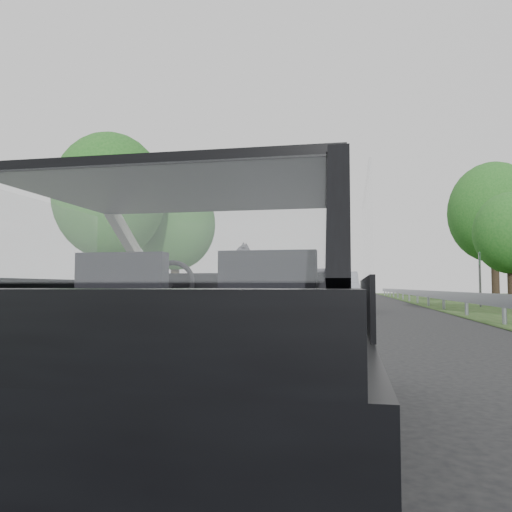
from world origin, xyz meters
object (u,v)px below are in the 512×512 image
at_px(cat, 274,263).
at_px(highway_sign, 480,280).
at_px(subject_car, 213,317).
at_px(other_car, 337,291).

distance_m(cat, highway_sign, 21.46).
height_order(subject_car, other_car, other_car).
height_order(other_car, highway_sign, highway_sign).
xyz_separation_m(cat, other_car, (-0.00, 15.34, -0.33)).
bearing_deg(other_car, cat, -92.15).
relative_size(subject_car, highway_sign, 1.62).
distance_m(subject_car, other_car, 15.94).
bearing_deg(highway_sign, other_car, -128.99).
xyz_separation_m(subject_car, cat, (0.28, 0.60, 0.35)).
relative_size(cat, other_car, 0.11).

